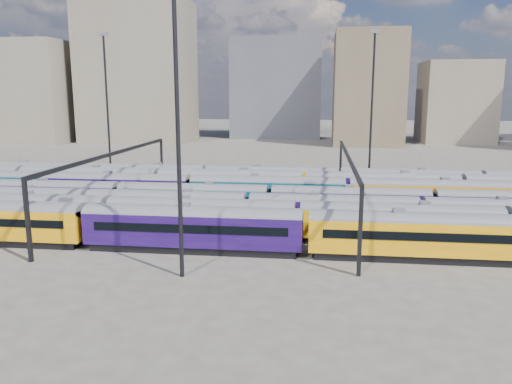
# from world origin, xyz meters

# --- Properties ---
(ground) EXTENTS (500.00, 500.00, 0.00)m
(ground) POSITION_xyz_m (0.00, 0.00, 0.00)
(ground) COLOR #48433D
(ground) RESTS_ON ground
(rake_0) EXTENTS (154.59, 3.23, 5.45)m
(rake_0) POSITION_xyz_m (-5.77, -15.00, 2.86)
(rake_0) COLOR black
(rake_0) RESTS_ON ground
(rake_1) EXTENTS (103.87, 3.04, 5.12)m
(rake_1) POSITION_xyz_m (14.78, -10.00, 2.69)
(rake_1) COLOR black
(rake_1) RESTS_ON ground
(rake_2) EXTENTS (117.52, 2.87, 4.82)m
(rake_2) POSITION_xyz_m (-21.39, -5.00, 2.53)
(rake_2) COLOR black
(rake_2) RESTS_ON ground
(rake_3) EXTENTS (98.85, 2.90, 4.87)m
(rake_3) POSITION_xyz_m (10.34, 0.00, 2.56)
(rake_3) COLOR black
(rake_3) RESTS_ON ground
(rake_4) EXTENTS (128.35, 3.13, 5.28)m
(rake_4) POSITION_xyz_m (-11.17, 5.00, 2.77)
(rake_4) COLOR black
(rake_4) RESTS_ON ground
(rake_5) EXTENTS (152.06, 3.18, 5.36)m
(rake_5) POSITION_xyz_m (-6.44, 10.00, 2.81)
(rake_5) COLOR black
(rake_5) RESTS_ON ground
(rake_6) EXTENTS (124.74, 3.04, 5.12)m
(rake_6) POSITION_xyz_m (-11.30, 15.00, 2.69)
(rake_6) COLOR black
(rake_6) RESTS_ON ground
(gantry_1) EXTENTS (0.35, 40.35, 8.03)m
(gantry_1) POSITION_xyz_m (-20.00, 0.00, 6.79)
(gantry_1) COLOR black
(gantry_1) RESTS_ON ground
(gantry_2) EXTENTS (0.35, 40.35, 8.03)m
(gantry_2) POSITION_xyz_m (10.00, 0.00, 6.79)
(gantry_2) COLOR black
(gantry_2) RESTS_ON ground
(mast_1) EXTENTS (1.40, 0.50, 25.60)m
(mast_1) POSITION_xyz_m (-30.00, 22.00, 13.97)
(mast_1) COLOR black
(mast_1) RESTS_ON ground
(mast_2) EXTENTS (1.40, 0.50, 25.60)m
(mast_2) POSITION_xyz_m (-5.00, -22.00, 13.97)
(mast_2) COLOR black
(mast_2) RESTS_ON ground
(mast_3) EXTENTS (1.40, 0.50, 25.60)m
(mast_3) POSITION_xyz_m (15.00, 24.00, 13.97)
(mast_3) COLOR black
(mast_3) RESTS_ON ground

